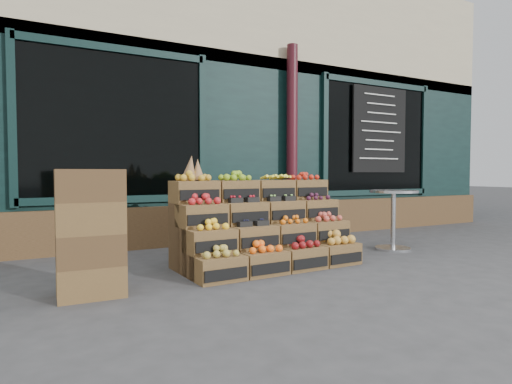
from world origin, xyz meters
name	(u,v)px	position (x,y,z in m)	size (l,w,h in m)	color
ground	(301,269)	(0.00, 0.00, 0.00)	(60.00, 60.00, 0.00)	#39393B
shop_facade	(168,112)	(0.00, 5.11, 2.40)	(12.00, 6.24, 4.80)	black
crate_display	(263,231)	(-0.26, 0.43, 0.40)	(2.09, 1.08, 1.28)	brown
spare_crates	(91,233)	(-2.22, 0.00, 0.56)	(0.57, 0.40, 1.12)	brown
bistro_table	(393,213)	(1.85, 0.43, 0.53)	(0.67, 0.67, 0.84)	#B2B4BA
shopkeeper	(74,173)	(-2.10, 2.85, 1.09)	(0.80, 0.52, 2.18)	#175326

